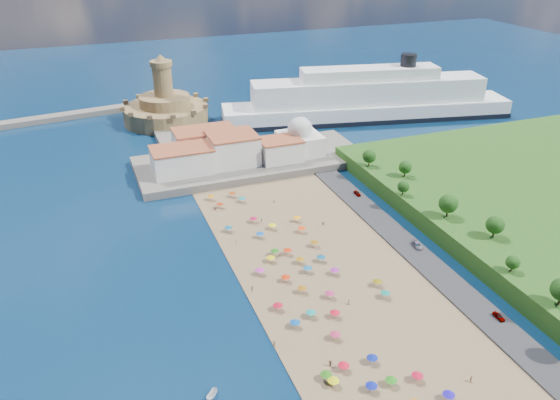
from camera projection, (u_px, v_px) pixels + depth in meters
name	position (u px, v px, depth m)	size (l,w,h in m)	color
ground	(298.00, 265.00, 153.53)	(700.00, 700.00, 0.00)	#071938
terrace	(251.00, 161.00, 216.89)	(90.00, 36.00, 3.00)	#59544C
jetty	(179.00, 140.00, 239.23)	(18.00, 70.00, 2.40)	#59544C
waterfront_buildings	(218.00, 150.00, 210.41)	(57.00, 29.00, 11.00)	silver
domed_building	(300.00, 139.00, 218.18)	(16.00, 16.00, 15.00)	silver
fortress	(165.00, 108.00, 261.77)	(40.00, 40.00, 32.40)	#A17E50
cruise_ship	(368.00, 101.00, 264.61)	(143.03, 48.55, 30.95)	black
beach_parasols	(310.00, 287.00, 140.73)	(31.36, 117.24, 2.20)	gray
beachgoers	(297.00, 276.00, 146.73)	(36.55, 97.87, 1.87)	tan
parked_cars	(415.00, 243.00, 161.63)	(2.53, 75.69, 1.35)	gray
hillside_trees	(467.00, 221.00, 156.02)	(15.99, 106.31, 7.43)	#382314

